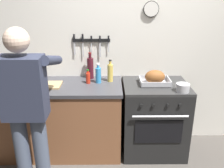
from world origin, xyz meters
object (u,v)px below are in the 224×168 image
Objects in this scene: bottle_wine_red at (90,68)px; bottle_dish_soap at (98,75)px; person_cook at (27,107)px; bottle_soy_sauce at (31,72)px; saucepan at (183,88)px; roasting_pan at (155,78)px; bottle_cooking_oil at (110,72)px; stove at (154,118)px; cutting_board at (45,85)px; bottle_hot_sauce at (88,78)px.

bottle_wine_red is 1.40× the size of bottle_dish_soap.
person_cook reaches higher than bottle_soy_sauce.
bottle_wine_red reaches higher than saucepan.
roasting_pan is 2.42× the size of saucepan.
bottle_soy_sauce is at bearing 166.65° from saucepan.
bottle_cooking_oil reaches higher than roasting_pan.
person_cook reaches higher than stove.
cutting_board is at bearing -152.21° from bottle_wine_red.
stove is 3.83× the size of bottle_dish_soap.
saucepan is 0.85× the size of bottle_hot_sauce.
person_cook is 4.72× the size of roasting_pan.
saucepan is (1.54, 0.47, -0.01)m from person_cook.
cutting_board is (-1.54, 0.18, -0.03)m from saucepan.
bottle_dish_soap is at bearing -161.14° from bottle_cooking_oil.
stove is at bearing -16.28° from bottle_wine_red.
person_cook is 0.88m from bottle_hot_sauce.
bottle_soy_sauce reaches higher than stove.
person_cook is 0.97m from bottle_dish_soap.
bottle_dish_soap is at bearing 9.35° from cutting_board.
stove is at bearing -37.81° from roasting_pan.
bottle_cooking_oil is (0.75, 0.80, 0.06)m from person_cook.
roasting_pan is at bearing -4.38° from bottle_dish_soap.
bottle_soy_sauce is at bearing 172.87° from roasting_pan.
roasting_pan is at bearing 2.23° from cutting_board.
bottle_hot_sauce is 0.73× the size of bottle_dish_soap.
bottle_soy_sauce is 0.74m from bottle_wine_red.
bottle_soy_sauce is at bearing -177.81° from bottle_wine_red.
bottle_hot_sauce is at bearing -94.97° from bottle_wine_red.
bottle_hot_sauce is 0.20m from bottle_wine_red.
bottle_wine_red is (0.51, 0.91, 0.09)m from person_cook.
bottle_wine_red is (-0.78, 0.23, 0.59)m from stove.
bottle_hot_sauce is 0.73m from bottle_soy_sauce.
saucepan is at bearing -41.38° from stove.
bottle_hot_sauce is at bearing -36.46° from person_cook.
saucepan is at bearing -16.92° from bottle_dish_soap.
bottle_cooking_oil is (-0.79, 0.33, 0.07)m from saucepan.
bottle_cooking_oil is at bearing 14.04° from bottle_hot_sauce.
bottle_soy_sauce is at bearing 170.73° from bottle_dish_soap.
bottle_soy_sauce is (-1.77, 0.42, 0.04)m from saucepan.
bottle_wine_red is at bearing 163.72° from stove.
person_cook is 11.39× the size of saucepan.
bottle_cooking_oil is (0.26, 0.07, 0.04)m from bottle_hot_sauce.
saucepan is (0.25, -0.22, 0.49)m from stove.
bottle_soy_sauce is 0.85m from bottle_dish_soap.
roasting_pan is at bearing -15.70° from bottle_wine_red.
cutting_board is 0.58m from bottle_wine_red.
bottle_hot_sauce is at bearing -171.85° from bottle_dish_soap.
roasting_pan and bottle_hot_sauce have the same top height.
bottle_dish_soap reaches higher than saucepan.
cutting_board is 1.53× the size of bottle_dish_soap.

